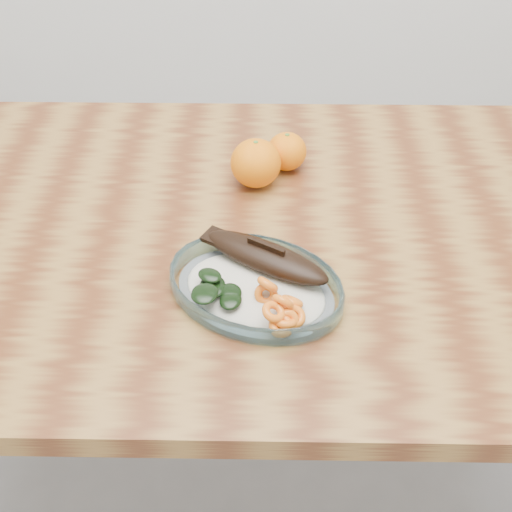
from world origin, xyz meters
The scene contains 5 objects.
ground centered at (0.00, 0.00, 0.00)m, with size 3.00×3.00×0.00m, color slate.
dining_table centered at (0.00, 0.00, 0.65)m, with size 1.20×0.80×0.75m.
plated_meal centered at (0.03, -0.16, 0.77)m, with size 0.61×0.61×0.07m.
orange_left centered at (0.03, 0.11, 0.79)m, with size 0.09×0.09×0.09m, color #FF5E05.
orange_right centered at (0.08, 0.16, 0.79)m, with size 0.07×0.07×0.07m, color #FF5E05.
Camera 1 is at (0.04, -0.81, 1.41)m, focal length 45.00 mm.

